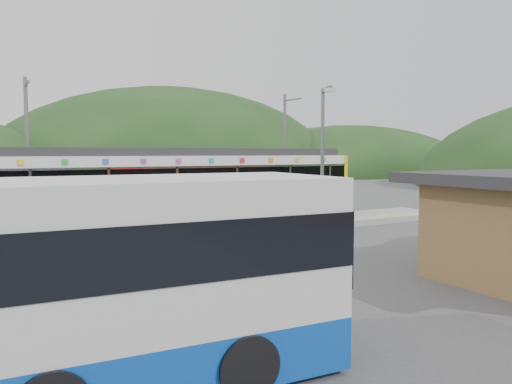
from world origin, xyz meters
TOP-DOWN VIEW (x-y plane):
  - ground at (0.00, 0.00)m, footprint 120.00×120.00m
  - hills at (6.19, 5.29)m, footprint 146.00×149.00m
  - platform at (0.00, 3.30)m, footprint 26.00×3.20m
  - yellow_line at (0.00, 2.00)m, footprint 26.00×0.10m
  - train at (-1.74, 6.00)m, footprint 20.44×3.01m
  - catenary_mast_west at (-7.00, 8.56)m, footprint 0.18×1.80m
  - catenary_mast_east at (7.00, 8.56)m, footprint 0.18×1.80m
  - lamp_post at (1.17, -3.12)m, footprint 0.46×1.06m

SIDE VIEW (x-z plane):
  - ground at x=0.00m, z-range 0.00..0.00m
  - hills at x=6.19m, z-range -13.00..13.00m
  - platform at x=0.00m, z-range 0.00..0.30m
  - yellow_line at x=0.00m, z-range 0.30..0.31m
  - train at x=-1.74m, z-range 0.19..3.93m
  - lamp_post at x=1.17m, z-range 0.56..6.27m
  - catenary_mast_west at x=-7.00m, z-range 0.15..7.15m
  - catenary_mast_east at x=7.00m, z-range 0.15..7.15m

